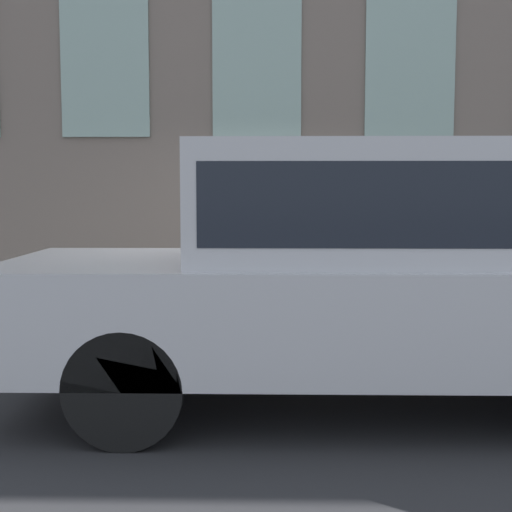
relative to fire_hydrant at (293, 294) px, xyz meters
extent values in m
plane|color=#2D2D30|center=(-0.63, 0.41, -0.57)|extent=(80.00, 80.00, 0.00)
cube|color=#9E9B93|center=(0.64, 0.41, -0.50)|extent=(2.53, 60.00, 0.16)
cube|color=#9EBCB2|center=(1.88, -1.50, 2.65)|extent=(0.03, 1.11, 1.89)
cube|color=#9EBCB2|center=(1.88, 0.41, 2.65)|extent=(0.03, 1.11, 1.89)
cube|color=#9EBCB2|center=(1.88, 2.31, 2.65)|extent=(0.03, 1.11, 1.89)
cylinder|color=gold|center=(0.00, 0.00, -0.40)|extent=(0.29, 0.29, 0.04)
cylinder|color=gold|center=(0.00, 0.00, -0.07)|extent=(0.21, 0.21, 0.70)
sphere|color=#A4891E|center=(0.00, 0.00, 0.29)|extent=(0.22, 0.22, 0.22)
cylinder|color=black|center=(0.00, 0.00, 0.35)|extent=(0.07, 0.07, 0.09)
cylinder|color=gold|center=(0.00, -0.16, 0.02)|extent=(0.09, 0.10, 0.09)
cylinder|color=gold|center=(0.00, 0.16, 0.02)|extent=(0.09, 0.10, 0.09)
cylinder|color=#232328|center=(0.14, 0.76, -0.09)|extent=(0.09, 0.09, 0.65)
cylinder|color=#232328|center=(0.28, 0.76, -0.09)|extent=(0.09, 0.09, 0.65)
cube|color=#1E59A5|center=(0.21, 0.76, 0.47)|extent=(0.18, 0.12, 0.49)
cylinder|color=#1E59A5|center=(0.09, 0.76, 0.49)|extent=(0.08, 0.08, 0.46)
cylinder|color=#1E59A5|center=(0.34, 0.76, 0.49)|extent=(0.08, 0.08, 0.46)
sphere|color=tan|center=(0.21, 0.76, 0.82)|extent=(0.22, 0.22, 0.22)
cylinder|color=black|center=(-2.76, 1.15, -0.19)|extent=(0.24, 0.77, 0.77)
cylinder|color=black|center=(-1.14, 1.15, -0.19)|extent=(0.24, 0.77, 0.77)
cube|color=silver|center=(-1.95, -0.47, 0.18)|extent=(1.86, 5.25, 0.74)
cube|color=silver|center=(-1.95, -0.47, 0.97)|extent=(1.64, 2.52, 0.84)
cube|color=#1E232D|center=(-1.95, -0.47, 0.97)|extent=(1.65, 2.32, 0.54)
camera|label=1|loc=(-7.16, 0.23, 1.08)|focal=50.00mm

